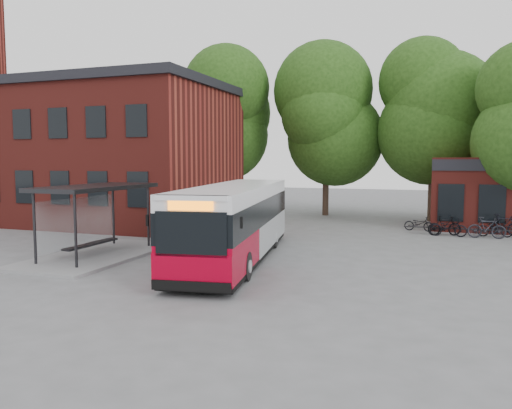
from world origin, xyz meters
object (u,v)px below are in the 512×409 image
(bicycle_6, at_px, (495,228))
(bicycle_7, at_px, (503,225))
(city_bus, at_px, (236,223))
(bicycle_4, at_px, (448,227))
(bicycle_0, at_px, (419,224))
(bicycle_5, at_px, (487,228))
(bicycle_3, at_px, (444,226))
(bus_shelter, at_px, (97,221))

(bicycle_6, xyz_separation_m, bicycle_7, (0.44, 0.71, 0.10))
(city_bus, xyz_separation_m, bicycle_4, (7.94, 9.09, -0.98))
(bicycle_0, xyz_separation_m, bicycle_7, (4.13, -0.23, 0.14))
(city_bus, relative_size, bicycle_7, 6.32)
(bicycle_0, relative_size, bicycle_5, 0.87)
(city_bus, relative_size, bicycle_3, 6.73)
(bicycle_4, distance_m, bicycle_7, 2.97)
(bus_shelter, bearing_deg, bicycle_7, 36.26)
(bus_shelter, xyz_separation_m, bicycle_6, (15.60, 11.05, -1.00))
(city_bus, height_order, bicycle_4, city_bus)
(city_bus, distance_m, bicycle_4, 12.11)
(bicycle_3, relative_size, bicycle_7, 0.94)
(city_bus, height_order, bicycle_0, city_bus)
(bicycle_3, bearing_deg, bus_shelter, 110.52)
(bicycle_0, bearing_deg, bicycle_4, -126.47)
(bicycle_3, xyz_separation_m, bicycle_6, (2.40, 0.38, -0.06))
(bicycle_3, distance_m, bicycle_7, 3.04)
(bus_shelter, height_order, bicycle_4, bus_shelter)
(bus_shelter, height_order, bicycle_6, bus_shelter)
(bus_shelter, distance_m, bicycle_4, 17.01)
(bus_shelter, distance_m, bicycle_0, 16.94)
(bicycle_3, bearing_deg, bicycle_0, 25.75)
(bus_shelter, xyz_separation_m, bicycle_7, (16.04, 11.76, -0.91))
(bicycle_5, height_order, bicycle_6, bicycle_5)
(bicycle_4, relative_size, bicycle_5, 1.02)
(bus_shelter, bearing_deg, city_bus, 14.11)
(bicycle_3, relative_size, bicycle_6, 1.00)
(bicycle_3, bearing_deg, bicycle_7, -87.34)
(bus_shelter, bearing_deg, bicycle_3, 38.95)
(bicycle_4, bearing_deg, bicycle_7, -60.51)
(bicycle_4, bearing_deg, city_bus, 142.24)
(bicycle_0, distance_m, bicycle_3, 1.85)
(bicycle_4, xyz_separation_m, bicycle_5, (1.77, -0.10, 0.06))
(bicycle_0, height_order, bicycle_6, bicycle_6)
(city_bus, relative_size, bicycle_5, 6.45)
(city_bus, distance_m, bicycle_5, 13.27)
(bicycle_5, distance_m, bicycle_7, 1.67)
(city_bus, distance_m, bicycle_0, 12.49)
(bicycle_5, bearing_deg, bicycle_4, 86.88)
(bus_shelter, bearing_deg, bicycle_6, 35.32)
(bus_shelter, relative_size, bicycle_6, 4.13)
(bicycle_5, xyz_separation_m, bicycle_7, (0.89, 1.41, 0.01))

